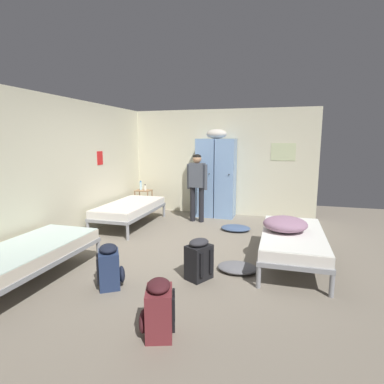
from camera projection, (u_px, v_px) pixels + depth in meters
name	position (u px, v px, depth m)	size (l,w,h in m)	color
ground_plane	(187.00, 251.00, 5.13)	(8.93, 8.93, 0.00)	gray
room_backdrop	(149.00, 166.00, 6.45)	(4.51, 5.64, 2.55)	beige
locker_bank	(216.00, 176.00, 7.36)	(0.90, 0.55, 2.07)	#7A9ECC
shelf_unit	(144.00, 199.00, 7.87)	(0.38, 0.30, 0.57)	#99704C
bed_right	(293.00, 239.00, 4.56)	(0.90, 1.90, 0.49)	gray
bed_left_rear	(130.00, 208.00, 6.63)	(0.90, 1.90, 0.49)	gray
bed_left_front	(29.00, 253.00, 3.98)	(0.90, 1.90, 0.49)	gray
bedding_heap	(285.00, 224.00, 4.56)	(0.64, 0.62, 0.21)	gray
person_traveler	(197.00, 181.00, 6.86)	(0.48, 0.23, 1.51)	black
water_bottle	(141.00, 186.00, 7.86)	(0.07, 0.07, 0.23)	#B2DBEA
lotion_bottle	(145.00, 188.00, 7.76)	(0.06, 0.06, 0.16)	white
backpack_black	(198.00, 260.00, 4.08)	(0.41, 0.40, 0.55)	black
backpack_maroon	(158.00, 310.00, 2.88)	(0.39, 0.38, 0.55)	maroon
backpack_navy	(110.00, 267.00, 3.85)	(0.41, 0.40, 0.55)	navy
clothes_pile_denim	(236.00, 228.00, 6.31)	(0.59, 0.47, 0.10)	#42567A
clothes_pile_grey	(237.00, 268.00, 4.34)	(0.56, 0.44, 0.10)	slate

